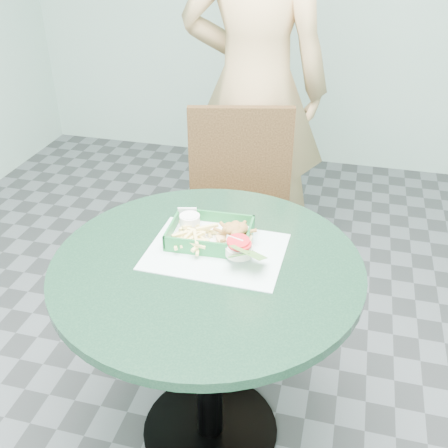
% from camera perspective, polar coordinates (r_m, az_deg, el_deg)
% --- Properties ---
extents(floor, '(4.00, 5.00, 0.02)m').
position_cam_1_polar(floor, '(2.09, -1.48, -21.53)').
color(floor, '#303335').
rests_on(floor, ground).
extents(cafe_table, '(0.92, 0.92, 0.75)m').
position_cam_1_polar(cafe_table, '(1.66, -1.76, -9.43)').
color(cafe_table, black).
rests_on(cafe_table, floor).
extents(dining_chair, '(0.46, 0.46, 0.93)m').
position_cam_1_polar(dining_chair, '(2.34, 1.09, 2.50)').
color(dining_chair, '#542C1C').
rests_on(dining_chair, floor).
extents(diner_person, '(0.87, 0.58, 2.35)m').
position_cam_1_polar(diner_person, '(2.44, 3.50, 19.75)').
color(diner_person, tan).
rests_on(diner_person, floor).
extents(placemat, '(0.41, 0.31, 0.00)m').
position_cam_1_polar(placemat, '(1.60, -0.88, -3.58)').
color(placemat, silver).
rests_on(placemat, cafe_table).
extents(food_basket, '(0.25, 0.18, 0.05)m').
position_cam_1_polar(food_basket, '(1.64, -1.50, -1.92)').
color(food_basket, '#176B2F').
rests_on(food_basket, placemat).
extents(crab_sandwich, '(0.11, 0.11, 0.07)m').
position_cam_1_polar(crab_sandwich, '(1.59, 1.09, -1.60)').
color(crab_sandwich, tan).
rests_on(crab_sandwich, food_basket).
extents(fries_pile, '(0.13, 0.14, 0.04)m').
position_cam_1_polar(fries_pile, '(1.61, -3.44, -1.67)').
color(fries_pile, '#FFE57F').
rests_on(fries_pile, food_basket).
extents(sauce_ramekin, '(0.06, 0.06, 0.04)m').
position_cam_1_polar(sauce_ramekin, '(1.66, -3.66, -0.04)').
color(sauce_ramekin, white).
rests_on(sauce_ramekin, food_basket).
extents(garnish_cup, '(0.12, 0.12, 0.05)m').
position_cam_1_polar(garnish_cup, '(1.53, 1.70, -3.42)').
color(garnish_cup, beige).
rests_on(garnish_cup, food_basket).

